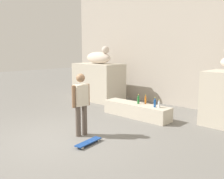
{
  "coord_description": "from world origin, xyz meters",
  "views": [
    {
      "loc": [
        5.14,
        -3.59,
        2.31
      ],
      "look_at": [
        0.03,
        1.84,
        1.1
      ],
      "focal_mm": 40.57,
      "sensor_mm": 36.0,
      "label": 1
    }
  ],
  "objects": [
    {
      "name": "bottle_blue",
      "position": [
        0.74,
        3.07,
        0.59
      ],
      "size": [
        0.07,
        0.07,
        0.31
      ],
      "color": "#194C99",
      "rests_on": "ledge_block"
    },
    {
      "name": "pedestal_left",
      "position": [
        -3.05,
        4.22,
        0.82
      ],
      "size": [
        2.25,
        1.23,
        1.64
      ],
      "primitive_type": "cube",
      "color": "beige",
      "rests_on": "ground_plane"
    },
    {
      "name": "ledge_block",
      "position": [
        0.0,
        3.08,
        0.23
      ],
      "size": [
        2.48,
        0.6,
        0.46
      ],
      "primitive_type": "cube",
      "color": "beige",
      "rests_on": "ground_plane"
    },
    {
      "name": "bottle_green",
      "position": [
        0.06,
        3.11,
        0.6
      ],
      "size": [
        0.07,
        0.07,
        0.32
      ],
      "color": "#1E722D",
      "rests_on": "ledge_block"
    },
    {
      "name": "skater",
      "position": [
        0.07,
        0.6,
        0.92
      ],
      "size": [
        0.24,
        0.54,
        1.67
      ],
      "rotation": [
        0.0,
        0.0,
        4.6
      ],
      "color": "brown",
      "rests_on": "ground_plane"
    },
    {
      "name": "statue_reclining_left",
      "position": [
        -3.01,
        4.21,
        1.93
      ],
      "size": [
        1.67,
        0.79,
        0.78
      ],
      "rotation": [
        0.0,
        0.0,
        -0.15
      ],
      "color": "beige",
      "rests_on": "pedestal_left"
    },
    {
      "name": "bottle_orange",
      "position": [
        0.25,
        3.25,
        0.59
      ],
      "size": [
        0.06,
        0.06,
        0.31
      ],
      "color": "orange",
      "rests_on": "ledge_block"
    },
    {
      "name": "facade_wall",
      "position": [
        0.0,
        5.81,
        2.74
      ],
      "size": [
        11.37,
        0.6,
        5.47
      ],
      "primitive_type": "cube",
      "color": "#B9AFA0",
      "rests_on": "ground_plane"
    },
    {
      "name": "ground_plane",
      "position": [
        0.0,
        0.0,
        0.0
      ],
      "size": [
        40.0,
        40.0,
        0.0
      ],
      "primitive_type": "plane",
      "color": "slate"
    },
    {
      "name": "skateboard",
      "position": [
        0.71,
        0.28,
        0.06
      ],
      "size": [
        0.31,
        0.82,
        0.08
      ],
      "rotation": [
        0.0,
        0.0,
        4.85
      ],
      "color": "navy",
      "rests_on": "ground_plane"
    },
    {
      "name": "bottle_clear",
      "position": [
        0.89,
        3.08,
        0.57
      ],
      "size": [
        0.07,
        0.07,
        0.26
      ],
      "color": "silver",
      "rests_on": "ledge_block"
    }
  ]
}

